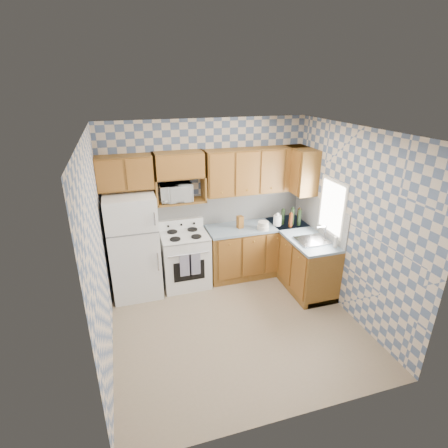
{
  "coord_description": "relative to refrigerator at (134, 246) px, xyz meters",
  "views": [
    {
      "loc": [
        -1.35,
        -3.87,
        3.25
      ],
      "look_at": [
        0.05,
        0.75,
        1.25
      ],
      "focal_mm": 28.0,
      "sensor_mm": 36.0,
      "label": 1
    }
  ],
  "objects": [
    {
      "name": "window",
      "position": [
        2.96,
        -0.8,
        0.61
      ],
      "size": [
        0.02,
        0.66,
        0.86
      ],
      "primitive_type": "cube",
      "color": "white",
      "rests_on": "right_wall"
    },
    {
      "name": "bottle_0",
      "position": [
        2.68,
        -0.1,
        0.23
      ],
      "size": [
        0.07,
        0.07,
        0.3
      ],
      "primitive_type": "cylinder",
      "color": "black",
      "rests_on": "countertop_back"
    },
    {
      "name": "backguard",
      "position": [
        0.8,
        0.3,
        0.16
      ],
      "size": [
        0.76,
        0.08,
        0.17
      ],
      "primitive_type": "cube",
      "color": "white",
      "rests_on": "cooktop"
    },
    {
      "name": "dish_towel_right",
      "position": [
        0.9,
        -0.32,
        -0.3
      ],
      "size": [
        0.18,
        0.02,
        0.37
      ],
      "primitive_type": "cube",
      "color": "navy",
      "rests_on": "stove_body"
    },
    {
      "name": "upper_cabinets_right",
      "position": [
        2.81,
        0.0,
        1.01
      ],
      "size": [
        0.33,
        0.7,
        0.74
      ],
      "primitive_type": "cube",
      "color": "brown",
      "rests_on": "right_wall"
    },
    {
      "name": "sink",
      "position": [
        2.67,
        -0.8,
        0.09
      ],
      "size": [
        0.48,
        0.4,
        0.03
      ],
      "primitive_type": "cube",
      "color": "#B7B7BC",
      "rests_on": "countertop_right"
    },
    {
      "name": "back_wall",
      "position": [
        1.27,
        0.35,
        0.51
      ],
      "size": [
        3.4,
        0.02,
        2.7
      ],
      "primitive_type": "cube",
      "color": "slate",
      "rests_on": "ground"
    },
    {
      "name": "right_wall",
      "position": [
        2.97,
        -1.25,
        0.51
      ],
      "size": [
        0.02,
        3.2,
        2.7
      ],
      "primitive_type": "cube",
      "color": "slate",
      "rests_on": "ground"
    },
    {
      "name": "knife_block",
      "position": [
        1.77,
        0.03,
        0.19
      ],
      "size": [
        0.11,
        0.11,
        0.21
      ],
      "primitive_type": "cube",
      "rotation": [
        0.0,
        0.0,
        0.17
      ],
      "color": "brown",
      "rests_on": "countertop_back"
    },
    {
      "name": "backsplash_back",
      "position": [
        1.68,
        0.34,
        0.36
      ],
      "size": [
        2.6,
        0.02,
        0.56
      ],
      "primitive_type": "cube",
      "color": "silver",
      "rests_on": "back_wall"
    },
    {
      "name": "bottle_4",
      "position": [
        2.53,
        -0.04,
        0.21
      ],
      "size": [
        0.07,
        0.07,
        0.27
      ],
      "primitive_type": "cylinder",
      "color": "black",
      "rests_on": "countertop_back"
    },
    {
      "name": "refrigerator",
      "position": [
        0.0,
        0.0,
        0.0
      ],
      "size": [
        0.75,
        0.7,
        1.68
      ],
      "primitive_type": "cube",
      "color": "white",
      "rests_on": "floor"
    },
    {
      "name": "floor",
      "position": [
        1.27,
        -1.25,
        -0.84
      ],
      "size": [
        3.4,
        3.4,
        0.0
      ],
      "primitive_type": "plane",
      "color": "#8D795D",
      "rests_on": "ground"
    },
    {
      "name": "base_cabinets_right",
      "position": [
        2.67,
        -0.45,
        -0.4
      ],
      "size": [
        0.6,
        1.6,
        0.88
      ],
      "primitive_type": "cube",
      "color": "brown",
      "rests_on": "floor"
    },
    {
      "name": "microwave",
      "position": [
        0.73,
        0.2,
        0.75
      ],
      "size": [
        0.51,
        0.35,
        0.28
      ],
      "primitive_type": "imported",
      "rotation": [
        0.0,
        0.0,
        -0.01
      ],
      "color": "white",
      "rests_on": "microwave_shelf"
    },
    {
      "name": "upper_cabinets_back",
      "position": [
        2.1,
        0.19,
        1.01
      ],
      "size": [
        1.75,
        0.33,
        0.74
      ],
      "primitive_type": "cube",
      "color": "brown",
      "rests_on": "back_wall"
    },
    {
      "name": "electric_kettle",
      "position": [
        2.42,
        -0.05,
        0.17
      ],
      "size": [
        0.14,
        0.14,
        0.18
      ],
      "primitive_type": "cylinder",
      "color": "white",
      "rests_on": "countertop_back"
    },
    {
      "name": "dish_towel_left",
      "position": [
        0.75,
        -0.32,
        -0.3
      ],
      "size": [
        0.18,
        0.02,
        0.37
      ],
      "primitive_type": "cube",
      "color": "navy",
      "rests_on": "stove_body"
    },
    {
      "name": "bottle_1",
      "position": [
        2.78,
        -0.16,
        0.22
      ],
      "size": [
        0.07,
        0.07,
        0.28
      ],
      "primitive_type": "cylinder",
      "color": "black",
      "rests_on": "countertop_back"
    },
    {
      "name": "cooktop",
      "position": [
        0.8,
        0.03,
        0.07
      ],
      "size": [
        0.76,
        0.65,
        0.02
      ],
      "primitive_type": "cube",
      "color": "silver",
      "rests_on": "stove_body"
    },
    {
      "name": "base_cabinets_back",
      "position": [
        2.1,
        0.05,
        -0.4
      ],
      "size": [
        1.75,
        0.6,
        0.88
      ],
      "primitive_type": "cube",
      "color": "brown",
      "rests_on": "floor"
    },
    {
      "name": "soap_bottle",
      "position": [
        2.89,
        -1.09,
        0.17
      ],
      "size": [
        0.06,
        0.06,
        0.17
      ],
      "primitive_type": "cylinder",
      "color": "silver",
      "rests_on": "countertop_right"
    },
    {
      "name": "stove_body",
      "position": [
        0.8,
        0.03,
        -0.39
      ],
      "size": [
        0.76,
        0.65,
        0.9
      ],
      "primitive_type": "cube",
      "color": "white",
      "rests_on": "floor"
    },
    {
      "name": "upper_cabinets_fridge",
      "position": [
        -0.02,
        0.19,
        1.13
      ],
      "size": [
        0.82,
        0.33,
        0.5
      ],
      "primitive_type": "cube",
      "color": "brown",
      "rests_on": "back_wall"
    },
    {
      "name": "countertop_right",
      "position": [
        2.67,
        -0.45,
        0.06
      ],
      "size": [
        0.63,
        1.6,
        0.04
      ],
      "primitive_type": "cube",
      "color": "gray",
      "rests_on": "base_cabinets_right"
    },
    {
      "name": "backsplash_right",
      "position": [
        2.96,
        -0.45,
        0.36
      ],
      "size": [
        0.02,
        1.6,
        0.56
      ],
      "primitive_type": "cube",
      "color": "silver",
      "rests_on": "right_wall"
    },
    {
      "name": "microwave_shelf",
      "position": [
        0.8,
        0.19,
        0.6
      ],
      "size": [
        0.8,
        0.33,
        0.03
      ],
      "primitive_type": "cube",
      "color": "brown",
      "rests_on": "back_wall"
    },
    {
      "name": "countertop_back",
      "position": [
        2.1,
        0.05,
        0.06
      ],
      "size": [
        1.77,
        0.63,
        0.04
      ],
      "primitive_type": "cube",
      "color": "gray",
      "rests_on": "base_cabinets_back"
    },
    {
      "name": "food_containers",
      "position": [
        2.12,
        -0.15,
        0.15
      ],
      "size": [
        0.2,
        0.2,
        0.14
      ],
      "primitive_type": null,
      "color": "silver",
      "rests_on": "countertop_back"
    },
    {
      "name": "bottle_2",
      "position": [
        2.83,
        -0.06,
        0.21
      ],
      "size": [
        0.07,
        0.07,
        0.26
      ],
      "primitive_type": "cylinder",
      "color": "#56250E",
      "rests_on": "countertop_back"
    },
    {
      "name": "bottle_3",
      "position": [
        2.61,
        -0.18,
        0.2
      ],
      "size": [
        0.07,
        0.07,
        0.24
      ],
      "primitive_type": "cylinder",
      "color": "#56250E",
      "rests_on": "countertop_back"
    }
  ]
}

